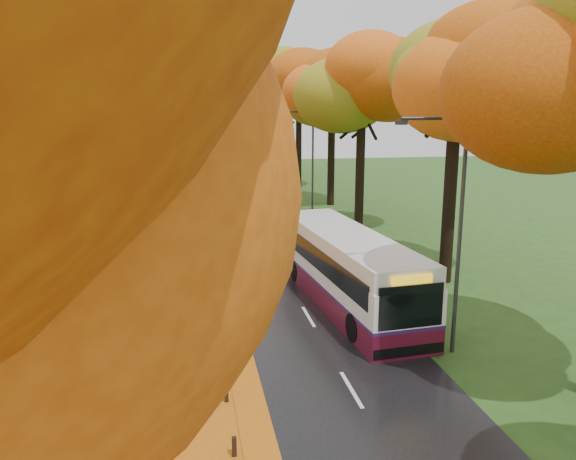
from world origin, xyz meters
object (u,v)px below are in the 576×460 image
object	(u,v)px
car_silver	(214,193)
car_dark	(212,192)
car_white	(224,223)
streetlamp_far	(266,140)
bus	(346,267)
streetlamp_mid	(309,158)
streetlamp_near	(454,218)

from	to	relation	value
car_silver	car_dark	xyz separation A→B (m)	(-0.09, 1.63, -0.14)
car_white	car_silver	bearing A→B (deg)	78.41
car_white	car_dark	distance (m)	14.90
streetlamp_far	bus	size ratio (longest dim) A/B	0.68
bus	car_dark	distance (m)	29.42
streetlamp_far	car_silver	world-z (taller)	streetlamp_far
streetlamp_far	car_dark	size ratio (longest dim) A/B	2.06
bus	car_silver	size ratio (longest dim) A/B	2.77
streetlamp_mid	car_silver	size ratio (longest dim) A/B	1.88
streetlamp_near	car_dark	xyz separation A→B (m)	(-6.30, 34.43, -4.11)
streetlamp_mid	bus	bearing A→B (deg)	-96.91
streetlamp_near	car_white	bearing A→B (deg)	107.67
streetlamp_near	streetlamp_far	size ratio (longest dim) A/B	1.00
streetlamp_near	car_dark	size ratio (longest dim) A/B	2.06
streetlamp_near	car_white	distance (m)	20.88
streetlamp_mid	car_white	bearing A→B (deg)	-158.36
streetlamp_near	car_silver	world-z (taller)	streetlamp_near
streetlamp_mid	car_dark	world-z (taller)	streetlamp_mid
streetlamp_near	car_white	xyz separation A→B (m)	(-6.22, 19.53, -3.96)
streetlamp_far	bus	distance (m)	38.83
car_dark	streetlamp_mid	bearing A→B (deg)	-77.82
car_dark	car_white	bearing A→B (deg)	-104.39
car_white	car_dark	xyz separation A→B (m)	(-0.08, 14.90, -0.15)
bus	car_white	distance (m)	14.83
streetlamp_near	car_silver	distance (m)	33.62
bus	car_dark	xyz separation A→B (m)	(-4.28, 29.09, -1.03)
streetlamp_mid	bus	xyz separation A→B (m)	(-2.02, -16.66, -3.08)
streetlamp_near	car_silver	bearing A→B (deg)	100.72
streetlamp_mid	streetlamp_near	bearing A→B (deg)	-90.00
streetlamp_far	bus	world-z (taller)	streetlamp_far
streetlamp_near	car_white	size ratio (longest dim) A/B	1.91
bus	car_silver	world-z (taller)	bus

